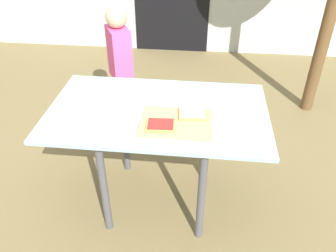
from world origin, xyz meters
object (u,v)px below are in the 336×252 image
(pizza_slice_far_right, at_px, (193,114))
(plate_white_left, at_px, (121,94))
(cutting_board, at_px, (176,123))
(child_left, at_px, (121,67))
(plate_white_right, at_px, (200,96))
(pizza_slice_near_left, at_px, (161,125))
(dining_table, at_px, (158,123))

(pizza_slice_far_right, height_order, plate_white_left, pizza_slice_far_right)
(cutting_board, height_order, plate_white_left, cutting_board)
(cutting_board, height_order, child_left, child_left)
(plate_white_right, bearing_deg, cutting_board, -110.88)
(pizza_slice_near_left, distance_m, pizza_slice_far_right, 0.20)
(dining_table, bearing_deg, plate_white_right, 36.32)
(cutting_board, relative_size, pizza_slice_near_left, 2.48)
(cutting_board, relative_size, plate_white_left, 1.88)
(dining_table, height_order, cutting_board, cutting_board)
(pizza_slice_far_right, bearing_deg, child_left, 126.20)
(cutting_board, height_order, plate_white_right, cutting_board)
(plate_white_left, bearing_deg, dining_table, -31.75)
(cutting_board, distance_m, pizza_slice_near_left, 0.10)
(pizza_slice_far_right, distance_m, child_left, 1.01)
(cutting_board, bearing_deg, child_left, 120.22)
(dining_table, xyz_separation_m, plate_white_right, (0.23, 0.17, 0.10))
(pizza_slice_far_right, height_order, child_left, child_left)
(pizza_slice_near_left, relative_size, plate_white_left, 0.76)
(dining_table, distance_m, plate_white_left, 0.30)
(dining_table, relative_size, cutting_board, 3.25)
(cutting_board, bearing_deg, plate_white_left, 142.47)
(plate_white_right, xyz_separation_m, child_left, (-0.62, 0.58, -0.11))
(dining_table, xyz_separation_m, child_left, (-0.39, 0.75, -0.01))
(plate_white_right, bearing_deg, pizza_slice_far_right, -98.08)
(cutting_board, xyz_separation_m, child_left, (-0.51, 0.88, -0.11))
(pizza_slice_near_left, height_order, child_left, child_left)
(cutting_board, distance_m, pizza_slice_far_right, 0.11)
(child_left, bearing_deg, pizza_slice_far_right, -53.80)
(child_left, bearing_deg, plate_white_left, -76.14)
(dining_table, relative_size, plate_white_right, 6.12)
(pizza_slice_near_left, height_order, plate_white_right, pizza_slice_near_left)
(dining_table, relative_size, pizza_slice_near_left, 8.08)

